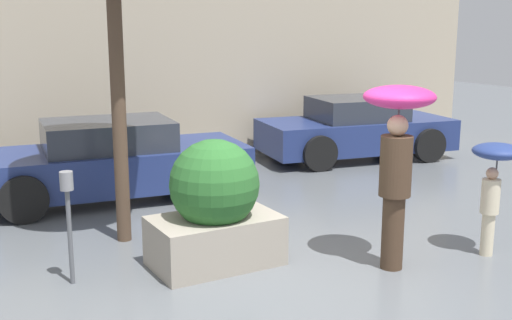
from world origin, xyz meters
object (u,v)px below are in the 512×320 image
planter_box (215,207)px  parking_meter (68,204)px  person_child (495,171)px  parked_car_far (356,130)px  parked_car_near (109,162)px  person_adult (397,140)px

planter_box → parking_meter: 1.62m
person_child → parking_meter: (-4.64, 1.58, -0.14)m
parked_car_far → parked_car_near: bearing=106.0°
parked_car_near → parked_car_far: (5.35, 0.55, -0.00)m
parking_meter → person_adult: bearing=-21.1°
parked_car_near → parking_meter: (-1.38, -3.15, 0.30)m
person_child → parked_car_far: (2.09, 5.28, -0.44)m
parked_car_near → parked_car_far: same height
parked_car_near → person_child: bearing=-138.3°
parked_car_near → parked_car_far: bearing=-77.1°
person_adult → parked_car_far: person_adult is taller
planter_box → person_adult: bearing=-30.5°
planter_box → parked_car_near: planter_box is taller
person_adult → person_child: (1.29, -0.29, -0.45)m
person_child → parked_car_near: size_ratio=0.30×
person_adult → parked_car_near: person_adult is taller
planter_box → parking_meter: planter_box is taller
planter_box → parked_car_near: 3.41m
person_adult → parked_car_far: 6.09m
planter_box → person_child: size_ratio=1.08×
person_child → planter_box: bearing=142.3°
person_adult → planter_box: bearing=103.6°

